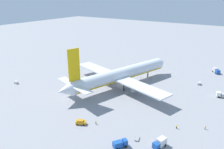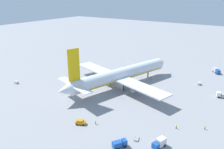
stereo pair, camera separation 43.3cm
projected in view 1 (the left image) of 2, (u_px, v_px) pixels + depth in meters
The scene contains 15 objects.
ground_plane at pixel (121, 86), 128.71m from camera, with size 600.00×600.00×0.00m, color gray.
airliner at pixel (120, 75), 125.64m from camera, with size 74.91×67.12×25.99m.
service_truck_0 at pixel (120, 144), 77.01m from camera, with size 5.36×4.38×2.52m.
service_truck_1 at pixel (160, 143), 77.14m from camera, with size 5.77×3.58×3.09m.
service_truck_2 at pixel (216, 70), 149.40m from camera, with size 6.85×5.83×3.16m.
service_truck_3 at pixel (223, 95), 114.09m from camera, with size 4.17×6.62×2.74m.
service_van at pixel (81, 122), 90.72m from camera, with size 3.50×4.42×1.97m.
baggage_cart_0 at pixel (137, 139), 81.51m from camera, with size 3.12×2.14×0.40m.
baggage_cart_1 at pixel (199, 83), 130.42m from camera, with size 3.48×1.88×1.43m.
baggage_cart_2 at pixel (16, 82), 131.84m from camera, with size 1.76×3.37×1.50m.
ground_worker_0 at pixel (177, 127), 87.95m from camera, with size 0.56×0.56×1.65m.
ground_worker_1 at pixel (205, 127), 87.46m from camera, with size 0.53×0.53×1.68m.
ground_worker_2 at pixel (96, 122), 90.87m from camera, with size 0.56×0.56×1.72m.
traffic_cone_0 at pixel (138, 65), 164.70m from camera, with size 0.36×0.36×0.55m, color orange.
traffic_cone_1 at pixel (122, 63), 169.81m from camera, with size 0.36×0.36×0.55m, color orange.
Camera 1 is at (-101.93, -61.65, 49.46)m, focal length 36.51 mm.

